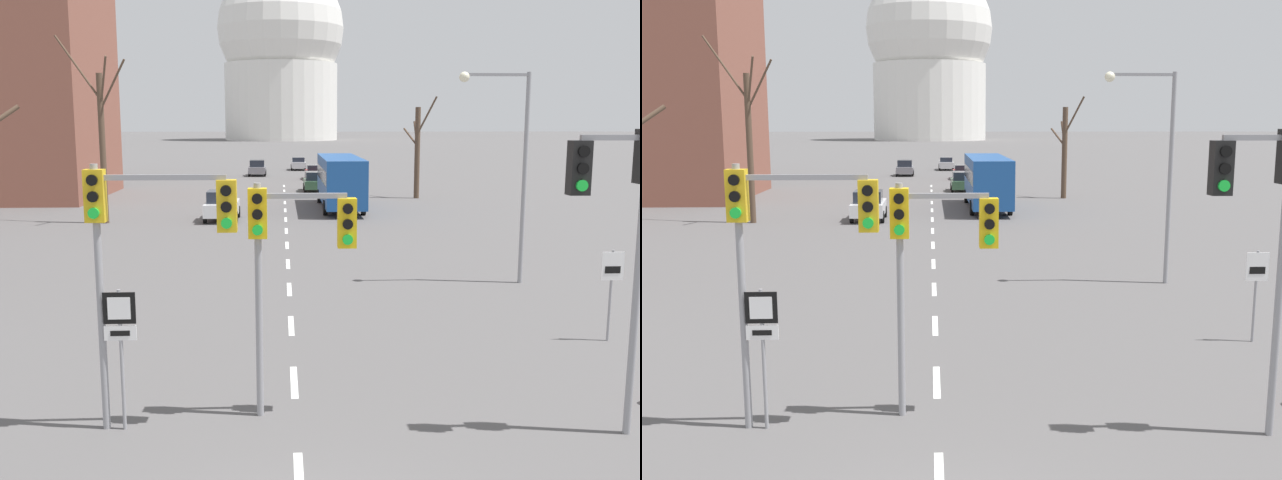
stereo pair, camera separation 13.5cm
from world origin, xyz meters
TOP-DOWN VIEW (x-y plane):
  - lane_stripe_1 at (0.00, 6.86)m, footprint 0.16×2.00m
  - lane_stripe_2 at (0.00, 11.36)m, footprint 0.16×2.00m
  - lane_stripe_3 at (0.00, 15.86)m, footprint 0.16×2.00m
  - lane_stripe_4 at (0.00, 20.36)m, footprint 0.16×2.00m
  - lane_stripe_5 at (0.00, 24.86)m, footprint 0.16×2.00m
  - lane_stripe_6 at (0.00, 29.36)m, footprint 0.16×2.00m
  - lane_stripe_7 at (0.00, 33.86)m, footprint 0.16×2.00m
  - lane_stripe_8 at (0.00, 38.36)m, footprint 0.16×2.00m
  - lane_stripe_9 at (0.00, 42.86)m, footprint 0.16×2.00m
  - lane_stripe_10 at (0.00, 47.36)m, footprint 0.16×2.00m
  - lane_stripe_11 at (0.00, 51.86)m, footprint 0.16×2.00m
  - lane_stripe_12 at (0.00, 56.36)m, footprint 0.16×2.00m
  - traffic_signal_near_left at (-2.80, 4.60)m, footprint 2.74×0.34m
  - traffic_signal_centre_tall at (-0.10, 5.06)m, footprint 2.08×0.34m
  - traffic_signal_near_right at (5.82, 3.83)m, footprint 1.57×0.34m
  - route_sign_post at (-3.28, 4.53)m, footprint 0.60×0.08m
  - speed_limit_sign at (8.46, 9.47)m, footprint 0.60×0.08m
  - street_lamp_right at (7.91, 16.46)m, footprint 2.55×0.36m
  - sedan_near_left at (3.19, 63.89)m, footprint 1.95×4.36m
  - sedan_near_right at (2.59, 51.20)m, footprint 1.94×4.21m
  - sedan_mid_centre at (1.84, 77.96)m, footprint 1.79×4.12m
  - sedan_far_left at (-3.77, 33.74)m, footprint 1.97×3.99m
  - sedan_far_right at (-2.82, 68.90)m, footprint 1.88×3.92m
  - city_bus at (3.69, 38.94)m, footprint 2.66×10.80m
  - bare_tree_right_near at (10.11, 45.45)m, footprint 2.22×2.12m
  - bare_tree_left_far at (-10.42, 32.92)m, footprint 4.28×2.87m
  - capitol_dome at (0.00, 219.04)m, footprint 39.02×39.02m

SIDE VIEW (x-z plane):
  - lane_stripe_1 at x=0.00m, z-range 0.00..0.01m
  - lane_stripe_2 at x=0.00m, z-range 0.00..0.01m
  - lane_stripe_3 at x=0.00m, z-range 0.00..0.01m
  - lane_stripe_4 at x=0.00m, z-range 0.00..0.01m
  - lane_stripe_5 at x=0.00m, z-range 0.00..0.01m
  - lane_stripe_6 at x=0.00m, z-range 0.00..0.01m
  - lane_stripe_7 at x=0.00m, z-range 0.00..0.01m
  - lane_stripe_8 at x=0.00m, z-range 0.00..0.01m
  - lane_stripe_9 at x=0.00m, z-range 0.00..0.01m
  - lane_stripe_10 at x=0.00m, z-range 0.00..0.01m
  - lane_stripe_11 at x=0.00m, z-range 0.00..0.01m
  - lane_stripe_12 at x=0.00m, z-range 0.00..0.01m
  - sedan_near_left at x=3.19m, z-range 0.02..1.48m
  - sedan_mid_centre at x=1.84m, z-range 0.02..1.57m
  - sedan_near_right at x=2.59m, z-range -0.01..1.65m
  - sedan_far_right at x=-2.82m, z-range -0.01..1.69m
  - sedan_far_left at x=-3.77m, z-range 0.01..1.78m
  - speed_limit_sign at x=8.46m, z-range 0.44..2.91m
  - route_sign_post at x=-3.28m, z-range 0.51..3.25m
  - city_bus at x=3.69m, z-range 0.31..3.79m
  - traffic_signal_centre_tall at x=-0.10m, z-range 1.20..5.86m
  - bare_tree_right_near at x=10.11m, z-range -0.18..7.50m
  - traffic_signal_near_left at x=-2.80m, z-range 1.33..6.38m
  - traffic_signal_near_right at x=5.82m, z-range 1.48..7.26m
  - street_lamp_right at x=7.91m, z-range 0.96..8.47m
  - bare_tree_left_far at x=-10.42m, z-range -0.55..10.13m
  - capitol_dome at x=0.00m, z-range -0.71..54.41m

